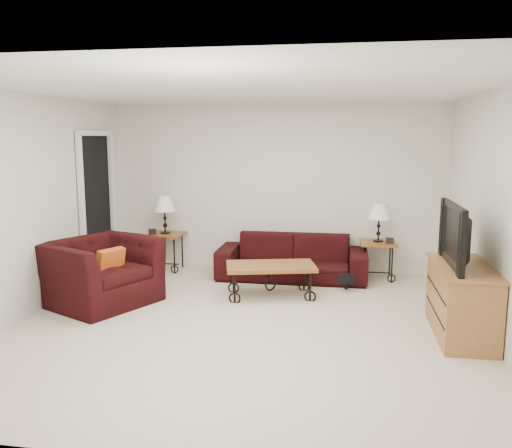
{
  "coord_description": "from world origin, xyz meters",
  "views": [
    {
      "loc": [
        1.02,
        -5.42,
        2.02
      ],
      "look_at": [
        0.0,
        0.7,
        1.0
      ],
      "focal_mm": 37.35,
      "sensor_mm": 36.0,
      "label": 1
    }
  ],
  "objects_px": {
    "backpack": "(346,274)",
    "side_table_left": "(166,252)",
    "television": "(464,235)",
    "armchair": "(101,272)",
    "side_table_right": "(377,260)",
    "lamp_right": "(379,223)",
    "coffee_table": "(271,281)",
    "tv_stand": "(461,301)",
    "lamp_left": "(165,215)",
    "sofa": "(292,257)"
  },
  "relations": [
    {
      "from": "backpack",
      "to": "side_table_left",
      "type": "bearing_deg",
      "value": 142.74
    },
    {
      "from": "side_table_left",
      "to": "television",
      "type": "distance_m",
      "value": 4.47
    },
    {
      "from": "backpack",
      "to": "armchair",
      "type": "bearing_deg",
      "value": 176.17
    },
    {
      "from": "side_table_right",
      "to": "armchair",
      "type": "height_order",
      "value": "armchair"
    },
    {
      "from": "lamp_right",
      "to": "armchair",
      "type": "bearing_deg",
      "value": -152.97
    },
    {
      "from": "coffee_table",
      "to": "tv_stand",
      "type": "distance_m",
      "value": 2.34
    },
    {
      "from": "side_table_left",
      "to": "armchair",
      "type": "distance_m",
      "value": 1.75
    },
    {
      "from": "lamp_left",
      "to": "backpack",
      "type": "height_order",
      "value": "lamp_left"
    },
    {
      "from": "side_table_left",
      "to": "backpack",
      "type": "relative_size",
      "value": 1.35
    },
    {
      "from": "side_table_right",
      "to": "coffee_table",
      "type": "bearing_deg",
      "value": -141.42
    },
    {
      "from": "side_table_left",
      "to": "tv_stand",
      "type": "relative_size",
      "value": 0.47
    },
    {
      "from": "sofa",
      "to": "side_table_left",
      "type": "bearing_deg",
      "value": 174.73
    },
    {
      "from": "lamp_left",
      "to": "television",
      "type": "relative_size",
      "value": 0.52
    },
    {
      "from": "lamp_left",
      "to": "coffee_table",
      "type": "relative_size",
      "value": 0.51
    },
    {
      "from": "tv_stand",
      "to": "armchair",
      "type": "bearing_deg",
      "value": 174.52
    },
    {
      "from": "side_table_right",
      "to": "tv_stand",
      "type": "xyz_separation_m",
      "value": [
        0.71,
        -2.12,
        0.09
      ]
    },
    {
      "from": "backpack",
      "to": "lamp_right",
      "type": "bearing_deg",
      "value": 31.26
    },
    {
      "from": "sofa",
      "to": "tv_stand",
      "type": "bearing_deg",
      "value": -45.27
    },
    {
      "from": "side_table_right",
      "to": "lamp_right",
      "type": "relative_size",
      "value": 1.0
    },
    {
      "from": "side_table_right",
      "to": "coffee_table",
      "type": "xyz_separation_m",
      "value": [
        -1.39,
        -1.11,
        -0.06
      ]
    },
    {
      "from": "coffee_table",
      "to": "backpack",
      "type": "bearing_deg",
      "value": 26.5
    },
    {
      "from": "lamp_left",
      "to": "tv_stand",
      "type": "height_order",
      "value": "lamp_left"
    },
    {
      "from": "sofa",
      "to": "side_table_left",
      "type": "distance_m",
      "value": 1.96
    },
    {
      "from": "sofa",
      "to": "armchair",
      "type": "height_order",
      "value": "armchair"
    },
    {
      "from": "lamp_right",
      "to": "armchair",
      "type": "distance_m",
      "value": 3.83
    },
    {
      "from": "lamp_left",
      "to": "lamp_right",
      "type": "relative_size",
      "value": 1.05
    },
    {
      "from": "side_table_left",
      "to": "tv_stand",
      "type": "xyz_separation_m",
      "value": [
        3.88,
        -2.12,
        0.08
      ]
    },
    {
      "from": "armchair",
      "to": "side_table_right",
      "type": "bearing_deg",
      "value": -36.55
    },
    {
      "from": "sofa",
      "to": "lamp_left",
      "type": "xyz_separation_m",
      "value": [
        -1.95,
        0.18,
        0.54
      ]
    },
    {
      "from": "coffee_table",
      "to": "tv_stand",
      "type": "bearing_deg",
      "value": -25.74
    },
    {
      "from": "side_table_right",
      "to": "backpack",
      "type": "relative_size",
      "value": 1.29
    },
    {
      "from": "side_table_left",
      "to": "coffee_table",
      "type": "relative_size",
      "value": 0.51
    },
    {
      "from": "sofa",
      "to": "tv_stand",
      "type": "height_order",
      "value": "tv_stand"
    },
    {
      "from": "side_table_right",
      "to": "television",
      "type": "relative_size",
      "value": 0.5
    },
    {
      "from": "lamp_right",
      "to": "coffee_table",
      "type": "xyz_separation_m",
      "value": [
        -1.39,
        -1.11,
        -0.61
      ]
    },
    {
      "from": "tv_stand",
      "to": "backpack",
      "type": "distance_m",
      "value": 1.89
    },
    {
      "from": "side_table_left",
      "to": "lamp_left",
      "type": "xyz_separation_m",
      "value": [
        0.0,
        0.0,
        0.57
      ]
    },
    {
      "from": "lamp_left",
      "to": "television",
      "type": "xyz_separation_m",
      "value": [
        3.86,
        -2.12,
        0.2
      ]
    },
    {
      "from": "armchair",
      "to": "tv_stand",
      "type": "relative_size",
      "value": 0.99
    },
    {
      "from": "sofa",
      "to": "lamp_left",
      "type": "height_order",
      "value": "lamp_left"
    },
    {
      "from": "sofa",
      "to": "coffee_table",
      "type": "height_order",
      "value": "sofa"
    },
    {
      "from": "sofa",
      "to": "coffee_table",
      "type": "xyz_separation_m",
      "value": [
        -0.18,
        -0.93,
        -0.1
      ]
    },
    {
      "from": "lamp_left",
      "to": "lamp_right",
      "type": "height_order",
      "value": "lamp_left"
    },
    {
      "from": "side_table_right",
      "to": "tv_stand",
      "type": "bearing_deg",
      "value": -71.41
    },
    {
      "from": "armchair",
      "to": "television",
      "type": "relative_size",
      "value": 1.11
    },
    {
      "from": "lamp_left",
      "to": "television",
      "type": "height_order",
      "value": "television"
    },
    {
      "from": "sofa",
      "to": "side_table_right",
      "type": "distance_m",
      "value": 1.22
    },
    {
      "from": "tv_stand",
      "to": "side_table_left",
      "type": "bearing_deg",
      "value": 151.29
    },
    {
      "from": "lamp_right",
      "to": "lamp_left",
      "type": "bearing_deg",
      "value": 180.0
    },
    {
      "from": "sofa",
      "to": "lamp_right",
      "type": "xyz_separation_m",
      "value": [
        1.21,
        0.18,
        0.51
      ]
    }
  ]
}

